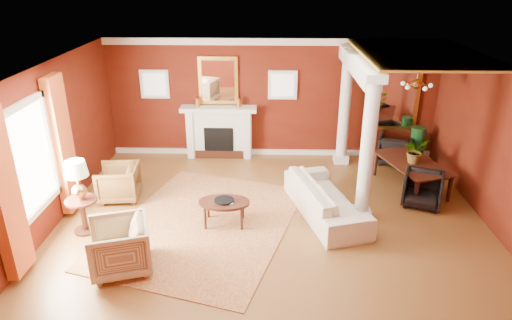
{
  "coord_description": "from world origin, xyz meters",
  "views": [
    {
      "loc": [
        -0.09,
        -7.33,
        4.46
      ],
      "look_at": [
        -0.3,
        0.38,
        1.15
      ],
      "focal_mm": 32.0,
      "sensor_mm": 36.0,
      "label": 1
    }
  ],
  "objects_px": {
    "armchair_leopard": "(118,181)",
    "armchair_stripe": "(119,244)",
    "side_table": "(78,186)",
    "dining_table": "(413,167)",
    "coffee_table": "(224,203)",
    "sofa": "(326,193)"
  },
  "relations": [
    {
      "from": "armchair_leopard",
      "to": "armchair_stripe",
      "type": "distance_m",
      "value": 2.47
    },
    {
      "from": "armchair_leopard",
      "to": "side_table",
      "type": "height_order",
      "value": "side_table"
    },
    {
      "from": "dining_table",
      "to": "coffee_table",
      "type": "bearing_deg",
      "value": 94.93
    },
    {
      "from": "coffee_table",
      "to": "side_table",
      "type": "relative_size",
      "value": 0.68
    },
    {
      "from": "sofa",
      "to": "side_table",
      "type": "distance_m",
      "value": 4.5
    },
    {
      "from": "coffee_table",
      "to": "dining_table",
      "type": "distance_m",
      "value": 4.22
    },
    {
      "from": "sofa",
      "to": "dining_table",
      "type": "relative_size",
      "value": 1.36
    },
    {
      "from": "armchair_leopard",
      "to": "coffee_table",
      "type": "bearing_deg",
      "value": 61.66
    },
    {
      "from": "side_table",
      "to": "coffee_table",
      "type": "bearing_deg",
      "value": 7.38
    },
    {
      "from": "sofa",
      "to": "coffee_table",
      "type": "distance_m",
      "value": 1.96
    },
    {
      "from": "coffee_table",
      "to": "armchair_leopard",
      "type": "bearing_deg",
      "value": 157.43
    },
    {
      "from": "sofa",
      "to": "side_table",
      "type": "bearing_deg",
      "value": 83.11
    },
    {
      "from": "armchair_leopard",
      "to": "sofa",
      "type": "bearing_deg",
      "value": 77.03
    },
    {
      "from": "armchair_leopard",
      "to": "coffee_table",
      "type": "xyz_separation_m",
      "value": [
        2.26,
        -0.94,
        0.03
      ]
    },
    {
      "from": "side_table",
      "to": "dining_table",
      "type": "relative_size",
      "value": 0.81
    },
    {
      "from": "side_table",
      "to": "sofa",
      "type": "bearing_deg",
      "value": 9.45
    },
    {
      "from": "armchair_leopard",
      "to": "armchair_stripe",
      "type": "height_order",
      "value": "armchair_stripe"
    },
    {
      "from": "armchair_stripe",
      "to": "dining_table",
      "type": "distance_m",
      "value": 6.2
    },
    {
      "from": "sofa",
      "to": "armchair_stripe",
      "type": "xyz_separation_m",
      "value": [
        -3.42,
        -1.83,
        0.0
      ]
    },
    {
      "from": "armchair_stripe",
      "to": "coffee_table",
      "type": "height_order",
      "value": "armchair_stripe"
    },
    {
      "from": "armchair_leopard",
      "to": "armchair_stripe",
      "type": "relative_size",
      "value": 0.88
    },
    {
      "from": "armchair_leopard",
      "to": "dining_table",
      "type": "xyz_separation_m",
      "value": [
        6.16,
        0.69,
        0.07
      ]
    }
  ]
}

